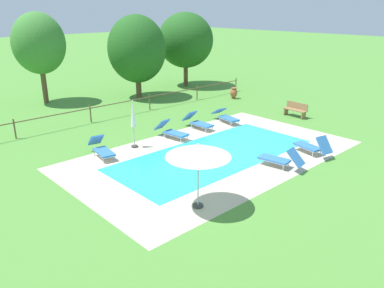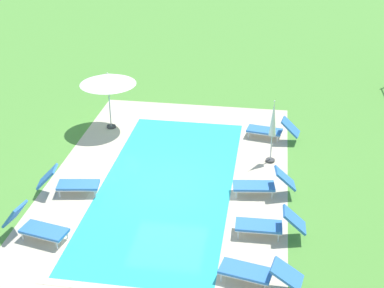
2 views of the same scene
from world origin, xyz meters
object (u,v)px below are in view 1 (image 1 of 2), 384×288
object	(u,v)px
sun_lounger_north_far	(102,149)
tree_east_mid	(39,44)
patio_umbrella_closed_row_west	(133,117)
tree_west_mid	(137,49)
sun_lounger_north_mid	(226,116)
sun_lounger_south_near_corner	(198,122)
sun_lounger_north_end	(312,146)
tree_far_west	(186,40)
sun_lounger_north_near_steps	(172,131)
sun_lounger_south_mid	(280,159)
terracotta_urn_near_fence	(234,93)
patio_umbrella_open_foreground	(198,151)
wooden_bench_lawn_side	(296,109)

from	to	relation	value
sun_lounger_north_far	tree_east_mid	bearing A→B (deg)	78.13
sun_lounger_north_far	patio_umbrella_closed_row_west	size ratio (longest dim) A/B	0.88
tree_west_mid	sun_lounger_north_mid	bearing A→B (deg)	-90.97
patio_umbrella_closed_row_west	sun_lounger_south_near_corner	bearing A→B (deg)	0.77
sun_lounger_north_mid	sun_lounger_south_near_corner	distance (m)	2.03
sun_lounger_north_end	tree_far_west	world-z (taller)	tree_far_west
sun_lounger_north_near_steps	sun_lounger_north_mid	world-z (taller)	sun_lounger_north_near_steps
sun_lounger_south_mid	tree_west_mid	distance (m)	15.58
sun_lounger_north_near_steps	sun_lounger_north_end	xyz separation A→B (m)	(3.20, -6.13, 0.01)
sun_lounger_north_far	terracotta_urn_near_fence	size ratio (longest dim) A/B	2.52
patio_umbrella_closed_row_west	patio_umbrella_open_foreground	bearing A→B (deg)	-106.02
sun_lounger_north_mid	sun_lounger_north_end	world-z (taller)	sun_lounger_north_end
patio_umbrella_closed_row_west	tree_east_mid	xyz separation A→B (m)	(0.68, 11.70, 2.56)
patio_umbrella_closed_row_west	tree_far_west	bearing A→B (deg)	38.65
sun_lounger_north_end	sun_lounger_north_far	bearing A→B (deg)	138.60
sun_lounger_south_mid	tree_west_mid	world-z (taller)	tree_west_mid
sun_lounger_south_near_corner	terracotta_urn_near_fence	distance (m)	7.80
tree_west_mid	tree_far_west	bearing A→B (deg)	9.50
sun_lounger_north_end	tree_far_west	xyz separation A→B (m)	(6.61, 15.91, 3.35)
patio_umbrella_closed_row_west	tree_west_mid	distance (m)	11.00
sun_lounger_north_mid	tree_east_mid	bearing A→B (deg)	115.40
tree_far_west	wooden_bench_lawn_side	bearing A→B (deg)	-97.88
sun_lounger_north_mid	sun_lounger_north_far	distance (m)	8.09
sun_lounger_north_mid	sun_lounger_south_mid	world-z (taller)	sun_lounger_south_mid
sun_lounger_north_near_steps	tree_east_mid	size ratio (longest dim) A/B	0.33
sun_lounger_south_mid	tree_far_west	xyz separation A→B (m)	(8.96, 15.80, 3.36)
sun_lounger_north_far	tree_west_mid	bearing A→B (deg)	46.45
tree_far_west	tree_east_mid	world-z (taller)	tree_east_mid
sun_lounger_north_mid	sun_lounger_south_near_corner	size ratio (longest dim) A/B	1.09
tree_far_west	tree_west_mid	bearing A→B (deg)	-170.50
wooden_bench_lawn_side	patio_umbrella_open_foreground	bearing A→B (deg)	-161.61
patio_umbrella_open_foreground	terracotta_urn_near_fence	world-z (taller)	patio_umbrella_open_foreground
sun_lounger_north_far	wooden_bench_lawn_side	bearing A→B (deg)	-10.43
sun_lounger_north_mid	patio_umbrella_closed_row_west	world-z (taller)	patio_umbrella_closed_row_west
patio_umbrella_open_foreground	patio_umbrella_closed_row_west	bearing A→B (deg)	73.98
sun_lounger_north_mid	sun_lounger_south_mid	size ratio (longest dim) A/B	1.07
patio_umbrella_open_foreground	terracotta_urn_near_fence	size ratio (longest dim) A/B	2.85
patio_umbrella_closed_row_west	terracotta_urn_near_fence	size ratio (longest dim) A/B	2.88
tree_far_west	sun_lounger_north_end	bearing A→B (deg)	-112.57
sun_lounger_north_mid	tree_east_mid	xyz separation A→B (m)	(-5.63, 11.86, 3.68)
sun_lounger_south_mid	patio_umbrella_closed_row_west	size ratio (longest dim) A/B	0.86
wooden_bench_lawn_side	sun_lounger_north_near_steps	bearing A→B (deg)	165.94
sun_lounger_south_near_corner	terracotta_urn_near_fence	xyz separation A→B (m)	(6.97, 3.50, 0.05)
sun_lounger_south_near_corner	patio_umbrella_closed_row_west	xyz separation A→B (m)	(-4.29, -0.06, 1.10)
sun_lounger_south_near_corner	sun_lounger_south_mid	distance (m)	6.39
sun_lounger_north_mid	patio_umbrella_open_foreground	world-z (taller)	patio_umbrella_open_foreground
patio_umbrella_open_foreground	sun_lounger_south_near_corner	bearing A→B (deg)	46.11
sun_lounger_north_mid	sun_lounger_north_near_steps	bearing A→B (deg)	-179.66
sun_lounger_north_near_steps	tree_west_mid	bearing A→B (deg)	64.21
patio_umbrella_open_foreground	tree_far_west	distance (m)	21.11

